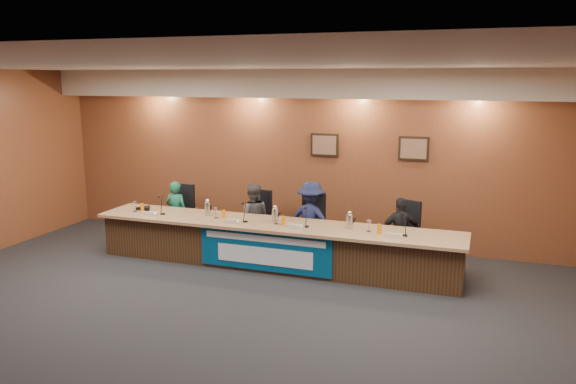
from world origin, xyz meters
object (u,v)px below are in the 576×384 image
carafe_right (350,222)px  office_chair_a (179,217)px  banner (264,251)px  carafe_left (208,209)px  panelist_b (253,218)px  office_chair_d (401,237)px  speakerphone (145,208)px  dais_body (274,246)px  panelist_d (401,233)px  carafe_mid (275,215)px  panelist_a (176,212)px  office_chair_c (313,229)px  office_chair_b (255,224)px  panelist_c (311,220)px

carafe_right → office_chair_a: bearing=168.2°
banner → carafe_left: 1.39m
panelist_b → office_chair_d: (2.60, 0.10, -0.14)m
office_chair_a → speakerphone: (-0.29, -0.67, 0.30)m
dais_body → carafe_right: size_ratio=26.45×
panelist_b → panelist_d: size_ratio=1.05×
panelist_b → carafe_mid: (0.65, -0.59, 0.24)m
carafe_mid → carafe_left: bearing=179.4°
panelist_b → carafe_left: (-0.58, -0.58, 0.25)m
panelist_b → carafe_mid: size_ratio=5.69×
carafe_mid → carafe_right: carafe_right is taller
panelist_a → dais_body: bearing=164.7°
panelist_b → office_chair_c: 1.09m
carafe_mid → dais_body: bearing=-112.3°
panelist_b → panelist_a: bearing=-16.6°
banner → carafe_right: (1.26, 0.42, 0.48)m
office_chair_b → office_chair_d: same height
panelist_b → carafe_right: size_ratio=5.44×
office_chair_b → carafe_right: carafe_right is taller
banner → office_chair_b: bearing=119.1°
office_chair_a → office_chair_d: size_ratio=1.00×
panelist_a → speakerphone: size_ratio=3.70×
office_chair_c → carafe_right: bearing=-53.4°
banner → carafe_mid: size_ratio=10.15×
banner → panelist_d: size_ratio=1.88×
panelist_b → office_chair_c: (1.08, 0.10, -0.14)m
dais_body → speakerphone: speakerphone is taller
panelist_a → panelist_c: size_ratio=0.89×
office_chair_c → carafe_mid: (-0.43, -0.69, 0.38)m
office_chair_d → speakerphone: size_ratio=1.50×
dais_body → office_chair_a: size_ratio=12.50×
office_chair_a → panelist_d: bearing=-1.9°
panelist_b → office_chair_a: panelist_b is taller
office_chair_c → panelist_b: bearing=173.3°
banner → office_chair_a: (-2.18, 1.14, 0.10)m
office_chair_d → speakerphone: 4.49m
office_chair_d → carafe_mid: bearing=-136.8°
panelist_d → carafe_mid: bearing=-5.0°
carafe_mid → panelist_a: bearing=164.9°
panelist_a → panelist_b: panelist_b is taller
office_chair_d → speakerphone: speakerphone is taller
banner → office_chair_b: banner is taller
carafe_right → speakerphone: (-3.73, 0.05, -0.09)m
banner → carafe_left: size_ratio=9.47×
dais_body → carafe_mid: (0.01, 0.04, 0.51)m
banner → office_chair_b: 1.31m
office_chair_c → carafe_left: size_ratio=2.07×
panelist_c → carafe_right: (0.81, -0.62, 0.20)m
panelist_d → office_chair_d: panelist_d is taller
panelist_d → office_chair_b: size_ratio=2.44×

